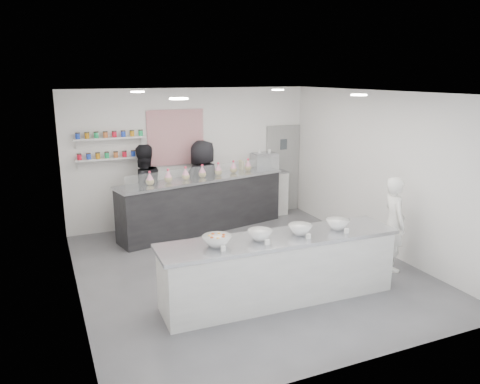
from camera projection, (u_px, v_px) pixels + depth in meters
name	position (u px, v px, depth m)	size (l,w,h in m)	color
floor	(246.00, 269.00, 8.10)	(6.00, 6.00, 0.00)	#515156
ceiling	(247.00, 93.00, 7.37)	(6.00, 6.00, 0.00)	white
back_wall	(191.00, 157.00, 10.41)	(5.50, 5.50, 0.00)	white
left_wall	(71.00, 203.00, 6.68)	(6.00, 6.00, 0.00)	white
right_wall	(380.00, 172.00, 8.80)	(6.00, 6.00, 0.00)	white
back_door	(283.00, 169.00, 11.38)	(0.88, 0.04, 2.10)	gray
pattern_panel	(176.00, 137.00, 10.14)	(1.25, 0.03, 1.20)	#AA293C
jar_shelf_lower	(111.00, 158.00, 9.62)	(1.45, 0.22, 0.04)	silver
jar_shelf_upper	(110.00, 138.00, 9.52)	(1.45, 0.22, 0.04)	silver
preserve_jars	(111.00, 145.00, 9.53)	(1.45, 0.10, 0.56)	red
downlight_0	(179.00, 99.00, 5.95)	(0.24, 0.24, 0.02)	white
downlight_1	(359.00, 95.00, 7.02)	(0.24, 0.24, 0.02)	white
downlight_2	(138.00, 92.00, 8.26)	(0.24, 0.24, 0.02)	white
downlight_3	(278.00, 90.00, 9.34)	(0.24, 0.24, 0.02)	white
prep_counter	(280.00, 268.00, 6.91)	(3.62, 0.82, 0.99)	beige
back_bar	(203.00, 204.00, 10.00)	(3.76, 0.69, 1.16)	black
sneeze_guard	(211.00, 173.00, 9.56)	(3.70, 0.02, 0.32)	white
espresso_ledge	(258.00, 194.00, 11.05)	(1.42, 0.45, 1.05)	beige
espresso_machine	(264.00, 163.00, 10.92)	(0.57, 0.40, 0.44)	#93969E
cup_stacks	(244.00, 167.00, 10.73)	(0.24, 0.24, 0.31)	tan
prep_bowls	(280.00, 232.00, 6.78)	(2.31, 0.46, 0.14)	white
label_cards	(299.00, 246.00, 6.35)	(2.01, 0.04, 0.07)	white
cookie_bags	(202.00, 171.00, 9.82)	(2.56, 0.16, 0.28)	pink
woman_prep	(394.00, 224.00, 7.95)	(0.59, 0.39, 1.63)	white
staff_left	(144.00, 190.00, 9.73)	(0.92, 0.72, 1.90)	black
staff_right	(203.00, 184.00, 10.18)	(0.94, 0.61, 1.92)	black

